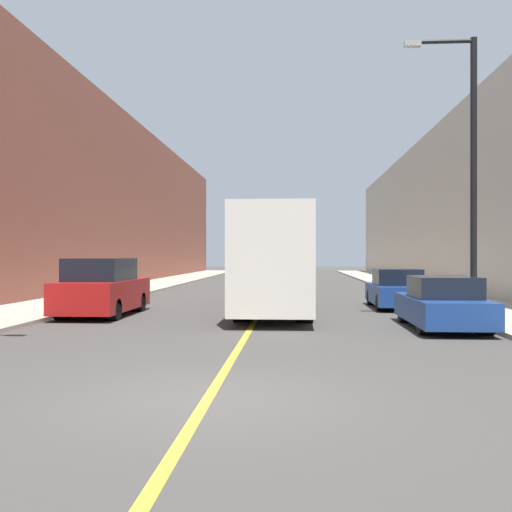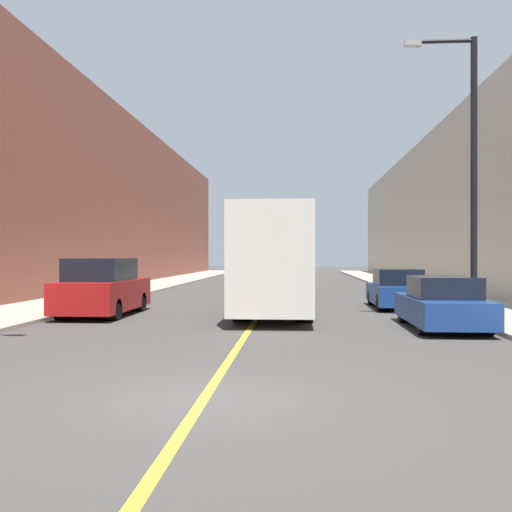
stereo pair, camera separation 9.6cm
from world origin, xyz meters
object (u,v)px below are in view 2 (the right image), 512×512
at_px(car_right_mid, 397,290).
at_px(street_lamp_right, 469,161).
at_px(bus, 277,259).
at_px(parked_suv_left, 103,289).
at_px(car_right_near, 442,305).

bearing_deg(car_right_mid, street_lamp_right, -72.50).
distance_m(bus, street_lamp_right, 7.34).
bearing_deg(car_right_mid, parked_suv_left, -161.29).
distance_m(car_right_near, car_right_mid, 6.38).
xyz_separation_m(car_right_mid, street_lamp_right, (1.42, -4.50, 4.20)).
xyz_separation_m(parked_suv_left, car_right_near, (10.47, -2.89, -0.23)).
bearing_deg(parked_suv_left, street_lamp_right, -4.94).
relative_size(car_right_near, street_lamp_right, 0.53).
relative_size(bus, car_right_near, 2.61).
distance_m(parked_suv_left, car_right_mid, 10.87).
distance_m(bus, parked_suv_left, 6.22).
relative_size(bus, parked_suv_left, 2.42).
xyz_separation_m(bus, car_right_near, (4.70, -5.00, -1.23)).
xyz_separation_m(bus, parked_suv_left, (-5.77, -2.11, -1.00)).
bearing_deg(car_right_mid, car_right_near, -88.34).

